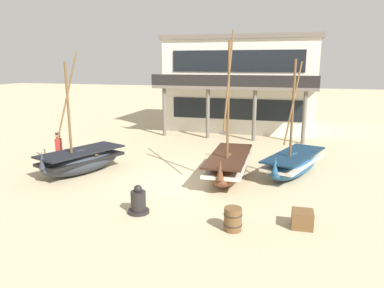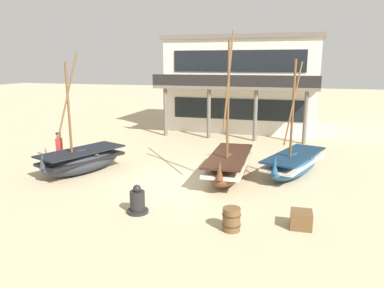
{
  "view_description": "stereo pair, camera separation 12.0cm",
  "coord_description": "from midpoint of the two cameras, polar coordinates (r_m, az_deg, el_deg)",
  "views": [
    {
      "loc": [
        4.22,
        -13.6,
        4.81
      ],
      "look_at": [
        0.0,
        1.0,
        1.4
      ],
      "focal_mm": 34.08,
      "sensor_mm": 36.0,
      "label": 1
    },
    {
      "loc": [
        4.34,
        -13.57,
        4.81
      ],
      "look_at": [
        0.0,
        1.0,
        1.4
      ],
      "focal_mm": 34.08,
      "sensor_mm": 36.0,
      "label": 2
    }
  ],
  "objects": [
    {
      "name": "fishing_boat_centre_large",
      "position": [
        16.39,
        15.86,
        -2.93
      ],
      "size": [
        2.73,
        4.43,
        4.95
      ],
      "color": "#23517A",
      "rests_on": "ground"
    },
    {
      "name": "ground_plane",
      "position": [
        15.03,
        -0.86,
        -6.02
      ],
      "size": [
        120.0,
        120.0,
        0.0
      ],
      "primitive_type": "plane",
      "color": "tan"
    },
    {
      "name": "harbor_building_main",
      "position": [
        28.05,
        8.36,
        9.47
      ],
      "size": [
        10.81,
        9.12,
        6.63
      ],
      "color": "silver",
      "rests_on": "ground"
    },
    {
      "name": "fisherman_by_hull",
      "position": [
        17.81,
        -19.82,
        -1.02
      ],
      "size": [
        0.33,
        0.41,
        1.68
      ],
      "color": "#33333D",
      "rests_on": "ground"
    },
    {
      "name": "wooden_barrel",
      "position": [
        10.89,
        6.51,
        -11.62
      ],
      "size": [
        0.56,
        0.56,
        0.7
      ],
      "color": "brown",
      "rests_on": "ground"
    },
    {
      "name": "fishing_boat_far_right",
      "position": [
        16.86,
        -16.69,
        -2.43
      ],
      "size": [
        2.78,
        4.15,
        5.27
      ],
      "color": "#2D333D",
      "rests_on": "ground"
    },
    {
      "name": "cargo_crate",
      "position": [
        11.5,
        17.01,
        -11.24
      ],
      "size": [
        0.64,
        0.64,
        0.52
      ],
      "primitive_type": "cube",
      "rotation": [
        0.0,
        0.0,
        0.04
      ],
      "color": "brown",
      "rests_on": "ground"
    },
    {
      "name": "fishing_boat_near_left",
      "position": [
        15.4,
        6.0,
        -3.31
      ],
      "size": [
        1.64,
        4.6,
        6.11
      ],
      "color": "brown",
      "rests_on": "ground"
    },
    {
      "name": "capstan_winch",
      "position": [
        12.12,
        -8.25,
        -8.96
      ],
      "size": [
        0.7,
        0.7,
        0.96
      ],
      "color": "black",
      "rests_on": "ground"
    }
  ]
}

